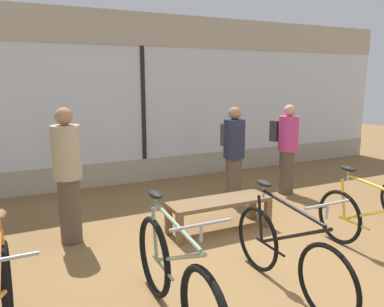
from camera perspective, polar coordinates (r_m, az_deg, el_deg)
ground_plane at (r=4.21m, az=11.32°, el=-17.37°), size 24.00×24.00×0.00m
shop_back_wall at (r=7.28m, az=-7.52°, el=8.39°), size 12.00×0.08×3.20m
bicycle_left at (r=3.21m, az=-2.62°, el=-18.58°), size 0.46×1.78×1.06m
bicycle_center at (r=3.76m, az=14.27°, el=-14.54°), size 0.46×1.67×1.03m
bicycle_right at (r=4.71m, az=25.82°, el=-10.09°), size 0.46×1.65×1.02m
display_bench at (r=5.03m, az=4.22°, el=-7.86°), size 1.40×0.44×0.43m
customer_near_rack at (r=6.73m, az=14.23°, el=1.07°), size 0.44×0.55×1.57m
customer_by_window at (r=4.77m, az=-18.43°, el=-2.58°), size 0.38×0.51×1.68m
customer_near_bench at (r=6.00m, az=6.33°, el=0.16°), size 0.39×0.52×1.57m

